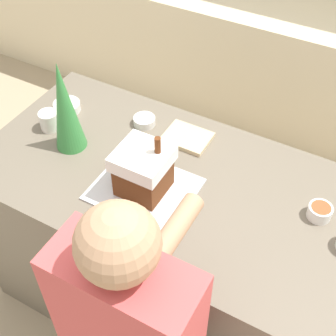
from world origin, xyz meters
The scene contains 11 objects.
ground_plane centered at (0.00, 0.00, 0.00)m, with size 12.00×12.00×0.00m, color tan.
back_cabinet_block centered at (0.00, 1.70, 0.44)m, with size 6.00×0.60×0.89m.
kitchen_island centered at (0.00, 0.00, 0.47)m, with size 1.72×0.85×0.93m.
baking_tray centered at (-0.11, -0.10, 0.94)m, with size 0.39×0.33×0.01m.
gingerbread_house centered at (-0.10, -0.10, 1.05)m, with size 0.20×0.19×0.26m.
decorative_tree centered at (-0.52, -0.02, 1.14)m, with size 0.13×0.13×0.41m.
candy_bowl_near_tray_left centered at (0.54, 0.10, 0.96)m, with size 0.09×0.09×0.05m.
candy_bowl_far_right centered at (-0.31, 0.25, 0.96)m, with size 0.10×0.10×0.04m.
candy_bowl_near_tray_right centered at (-0.68, 0.16, 0.96)m, with size 0.13×0.13×0.04m.
cookbook centered at (-0.09, 0.25, 0.94)m, with size 0.20×0.16×0.02m.
mug centered at (-0.67, 0.02, 0.98)m, with size 0.08×0.08×0.09m.
Camera 1 is at (0.58, -1.14, 2.32)m, focal length 50.00 mm.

